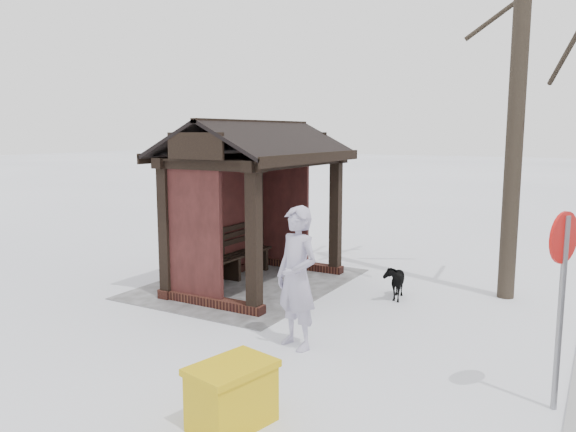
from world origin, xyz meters
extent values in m
plane|color=white|center=(0.00, 0.00, 0.00)|extent=(120.00, 120.00, 0.00)
cube|color=gray|center=(0.00, -0.20, 0.01)|extent=(4.20, 3.20, 0.02)
cube|color=#381814|center=(0.00, -0.90, 0.08)|extent=(3.30, 0.22, 0.16)
cube|color=#381814|center=(-1.50, 0.00, 0.08)|extent=(0.22, 2.10, 0.16)
cube|color=#381814|center=(1.50, 0.00, 0.08)|extent=(0.22, 2.10, 0.16)
cube|color=black|center=(-1.50, 0.90, 1.15)|extent=(0.20, 0.20, 2.30)
cube|color=black|center=(1.50, 0.90, 1.15)|extent=(0.20, 0.20, 2.30)
cube|color=black|center=(-1.50, -0.90, 1.15)|extent=(0.20, 0.20, 2.30)
cube|color=black|center=(1.50, -0.90, 1.15)|extent=(0.20, 0.20, 2.30)
cube|color=black|center=(0.00, -0.90, 1.23)|extent=(2.80, 0.08, 2.14)
cube|color=black|center=(-1.50, -0.31, 1.23)|extent=(0.08, 1.17, 2.14)
cube|color=black|center=(1.50, -0.31, 1.23)|extent=(0.08, 1.17, 2.14)
cube|color=black|center=(0.00, 0.90, 2.36)|extent=(3.40, 0.20, 0.18)
cube|color=black|center=(0.00, -0.90, 2.36)|extent=(3.40, 0.20, 0.18)
cylinder|color=black|center=(-1.50, 4.20, 4.28)|extent=(0.29, 0.29, 8.55)
imported|color=#A49EB9|center=(2.34, 2.13, 0.96)|extent=(0.67, 0.82, 1.92)
imported|color=black|center=(-0.47, 2.52, 0.31)|extent=(0.80, 0.51, 0.62)
cube|color=#C7A20B|center=(4.46, 2.57, 0.28)|extent=(0.89, 0.69, 0.57)
cube|color=#C7A20B|center=(4.46, 2.57, 0.60)|extent=(0.94, 0.74, 0.07)
cylinder|color=gray|center=(2.50, 5.30, 1.03)|extent=(0.06, 0.06, 2.05)
cylinder|color=red|center=(2.50, 5.28, 1.83)|extent=(0.51, 0.23, 0.54)
cylinder|color=white|center=(2.50, 5.26, 1.83)|extent=(0.39, 0.19, 0.41)
camera|label=1|loc=(8.68, 5.63, 2.88)|focal=35.00mm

